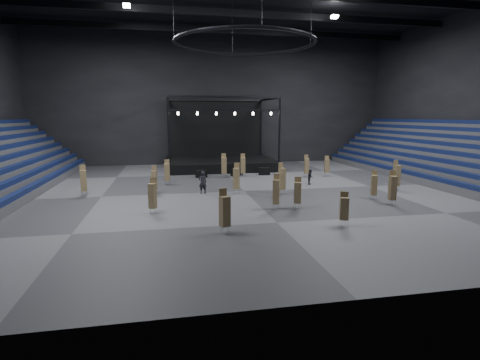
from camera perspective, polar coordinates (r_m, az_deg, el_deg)
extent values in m
plane|color=#4F4F52|center=(34.39, 0.66, -1.70)|extent=(50.00, 50.00, 0.00)
cube|color=black|center=(54.48, -3.89, 12.01)|extent=(50.00, 0.20, 18.00)
cube|color=black|center=(13.98, 19.38, 18.16)|extent=(50.00, 0.20, 18.00)
cube|color=#0C1436|center=(35.38, -29.44, -1.09)|extent=(0.59, 40.00, 0.40)
cube|color=#0C1436|center=(35.56, -30.91, 0.06)|extent=(0.59, 40.00, 0.40)
cube|color=#0C1436|center=(35.78, -32.37, 1.20)|extent=(0.59, 40.00, 0.40)
cube|color=#47484A|center=(43.91, 29.17, 0.05)|extent=(7.20, 40.00, 0.75)
cube|color=#0C1436|center=(41.79, 25.79, 0.69)|extent=(0.59, 40.00, 0.40)
cube|color=#47484A|center=(44.15, 29.66, 0.55)|extent=(6.30, 40.00, 1.50)
cube|color=#0C1436|center=(42.23, 26.84, 1.72)|extent=(0.59, 40.00, 0.40)
cube|color=#47484A|center=(44.39, 30.14, 1.04)|extent=(5.40, 40.00, 2.25)
cube|color=#0C1436|center=(42.71, 27.87, 2.73)|extent=(0.59, 40.00, 0.40)
cube|color=#47484A|center=(44.64, 30.62, 1.53)|extent=(4.50, 40.00, 3.00)
cube|color=#0C1436|center=(43.21, 28.89, 3.72)|extent=(0.59, 40.00, 0.40)
cube|color=#47484A|center=(44.90, 31.09, 2.01)|extent=(3.60, 40.00, 3.75)
cube|color=#0C1436|center=(43.73, 29.88, 4.69)|extent=(0.59, 40.00, 0.40)
cube|color=#47484A|center=(45.16, 31.56, 2.49)|extent=(2.70, 40.00, 4.50)
cube|color=#0C1436|center=(44.28, 30.84, 5.63)|extent=(0.59, 40.00, 0.40)
cube|color=#47484A|center=(45.43, 32.02, 2.96)|extent=(1.80, 40.00, 5.25)
cube|color=#0C1436|center=(44.86, 31.79, 6.54)|extent=(0.59, 40.00, 0.40)
cube|color=#47484A|center=(45.70, 32.47, 3.42)|extent=(0.90, 40.00, 6.00)
cube|color=#0C1436|center=(45.45, 32.72, 7.43)|extent=(0.59, 40.00, 0.40)
cube|color=black|center=(49.38, -2.98, 2.49)|extent=(14.00, 10.00, 1.20)
cube|color=black|center=(53.77, -3.75, 7.99)|extent=(13.30, 0.30, 8.00)
cylinder|color=black|center=(43.94, -10.80, 7.33)|extent=(0.24, 0.24, 7.80)
cylinder|color=black|center=(53.14, -10.86, 7.71)|extent=(0.24, 0.24, 7.80)
cylinder|color=black|center=(45.95, 6.04, 7.54)|extent=(0.24, 0.24, 7.80)
cylinder|color=black|center=(54.81, 3.20, 7.93)|extent=(0.24, 0.24, 7.80)
cube|color=black|center=(44.49, -2.22, 12.54)|extent=(13.40, 0.25, 0.25)
cube|color=black|center=(53.59, -3.77, 12.05)|extent=(13.40, 0.25, 0.25)
cube|color=black|center=(44.44, -2.21, 10.61)|extent=(13.40, 0.20, 0.20)
cylinder|color=white|center=(43.93, -9.42, 9.98)|extent=(0.24, 0.24, 0.35)
cylinder|color=white|center=(44.05, -6.52, 10.04)|extent=(0.24, 0.24, 0.35)
cylinder|color=white|center=(44.28, -3.64, 10.08)|extent=(0.24, 0.24, 0.35)
cylinder|color=white|center=(44.62, -0.79, 10.10)|extent=(0.24, 0.24, 0.35)
cylinder|color=white|center=(45.06, 2.01, 10.09)|extent=(0.24, 0.24, 0.35)
cylinder|color=white|center=(45.61, 4.74, 10.06)|extent=(0.24, 0.24, 0.35)
torus|color=black|center=(34.27, 0.71, 20.13)|extent=(12.30, 12.30, 0.30)
cylinder|color=black|center=(36.46, 10.82, 23.35)|extent=(0.04, 0.04, 5.00)
cylinder|color=black|center=(40.54, -1.14, 22.10)|extent=(0.04, 0.04, 5.00)
cylinder|color=black|center=(34.14, -10.17, 24.32)|extent=(0.04, 0.04, 5.00)
cube|color=black|center=(41.89, -1.41, 24.08)|extent=(49.00, 0.35, 0.70)
cube|color=black|center=(49.59, -3.07, 21.81)|extent=(49.00, 0.35, 0.70)
cube|color=white|center=(38.41, -16.88, 24.09)|extent=(0.60, 0.60, 0.25)
cube|color=white|center=(41.81, 14.21, 22.98)|extent=(0.60, 0.60, 0.25)
cube|color=black|center=(42.18, -5.91, 0.94)|extent=(1.34, 0.93, 0.81)
cube|color=black|center=(43.18, -0.52, 1.23)|extent=(1.45, 1.07, 0.87)
cube|color=black|center=(43.87, 3.73, 1.34)|extent=(1.34, 0.76, 0.85)
cylinder|color=silver|center=(42.86, 9.92, 0.70)|extent=(0.03, 0.03, 0.39)
cylinder|color=silver|center=(43.20, 9.75, 0.78)|extent=(0.03, 0.03, 0.39)
cylinder|color=silver|center=(42.99, 10.39, 0.71)|extent=(0.03, 0.03, 0.39)
cylinder|color=silver|center=(43.34, 10.21, 0.79)|extent=(0.03, 0.03, 0.39)
cube|color=#9B8155|center=(42.95, 10.11, 2.12)|extent=(0.49, 0.49, 1.70)
cube|color=#9B8155|center=(43.04, 10.06, 3.21)|extent=(0.45, 0.08, 0.94)
cylinder|color=silver|center=(42.12, 0.23, 0.72)|extent=(0.03, 0.03, 0.44)
cylinder|color=silver|center=(42.52, 0.12, 0.81)|extent=(0.03, 0.03, 0.44)
cylinder|color=silver|center=(42.20, 0.78, 0.74)|extent=(0.03, 0.03, 0.44)
cylinder|color=silver|center=(42.60, 0.66, 0.82)|extent=(0.03, 0.03, 0.44)
cube|color=#9B8155|center=(42.20, 0.45, 2.25)|extent=(0.59, 0.59, 1.77)
cube|color=#9B8155|center=(42.32, 0.43, 3.41)|extent=(0.51, 0.13, 0.97)
cylinder|color=silver|center=(31.11, 22.01, -3.27)|extent=(0.03, 0.03, 0.41)
cylinder|color=silver|center=(31.43, 21.63, -3.12)|extent=(0.03, 0.03, 0.41)
cylinder|color=silver|center=(31.32, 22.60, -3.22)|extent=(0.03, 0.03, 0.41)
cylinder|color=silver|center=(31.63, 22.22, -3.08)|extent=(0.03, 0.03, 0.41)
cube|color=#9B8155|center=(31.15, 22.24, -1.14)|extent=(0.55, 0.55, 1.86)
cube|color=#9B8155|center=(31.19, 22.19, 0.52)|extent=(0.47, 0.13, 1.02)
cylinder|color=silver|center=(27.11, -13.51, -4.69)|extent=(0.03, 0.03, 0.39)
cylinder|color=silver|center=(27.46, -13.47, -4.50)|extent=(0.03, 0.03, 0.39)
cylinder|color=silver|center=(27.09, -12.73, -4.67)|extent=(0.03, 0.03, 0.39)
cylinder|color=silver|center=(27.45, -12.71, -4.48)|extent=(0.03, 0.03, 0.39)
cube|color=#9B8155|center=(27.04, -13.19, -2.37)|extent=(0.61, 0.61, 1.77)
cube|color=#9B8155|center=(27.05, -13.09, -0.55)|extent=(0.43, 0.23, 0.98)
cylinder|color=silver|center=(22.03, -2.77, -7.73)|extent=(0.03, 0.03, 0.43)
cylinder|color=silver|center=(22.42, -2.92, -7.42)|extent=(0.03, 0.03, 0.43)
cylinder|color=silver|center=(22.09, -1.71, -7.67)|extent=(0.03, 0.03, 0.43)
cylinder|color=silver|center=(22.48, -1.88, -7.37)|extent=(0.03, 0.03, 0.43)
cube|color=#9B8155|center=(21.95, -2.34, -4.78)|extent=(0.67, 0.67, 1.78)
cube|color=#9B8155|center=(21.94, -2.63, -2.53)|extent=(0.49, 0.23, 0.98)
cylinder|color=silver|center=(32.61, 19.54, -2.57)|extent=(0.03, 0.03, 0.37)
cylinder|color=silver|center=(32.90, 19.23, -2.45)|extent=(0.03, 0.03, 0.37)
cylinder|color=silver|center=(32.79, 20.07, -2.54)|extent=(0.03, 0.03, 0.37)
cylinder|color=silver|center=(33.08, 19.76, -2.42)|extent=(0.03, 0.03, 0.37)
cube|color=#9B8155|center=(32.65, 19.75, -0.75)|extent=(0.57, 0.57, 1.66)
cube|color=#9B8155|center=(32.71, 19.77, 0.65)|extent=(0.42, 0.20, 0.91)
cylinder|color=silver|center=(33.10, -0.83, -1.78)|extent=(0.03, 0.03, 0.42)
cylinder|color=silver|center=(33.49, -0.95, -1.65)|extent=(0.03, 0.03, 0.42)
cylinder|color=silver|center=(33.17, -0.15, -1.76)|extent=(0.03, 0.03, 0.42)
cylinder|color=silver|center=(33.56, -0.28, -1.62)|extent=(0.03, 0.03, 0.42)
cube|color=#9B8155|center=(33.12, -0.56, 0.23)|extent=(0.66, 0.66, 1.86)
cube|color=#9B8155|center=(33.19, -0.48, 1.78)|extent=(0.47, 0.25, 1.02)
cylinder|color=silver|center=(27.74, 5.23, -4.13)|extent=(0.03, 0.03, 0.39)
cylinder|color=silver|center=(28.09, 5.02, -3.95)|extent=(0.03, 0.03, 0.39)
cylinder|color=silver|center=(27.85, 5.96, -4.09)|extent=(0.03, 0.03, 0.39)
cylinder|color=silver|center=(28.19, 5.74, -3.91)|extent=(0.03, 0.03, 0.39)
cube|color=#9B8155|center=(27.73, 5.53, -1.82)|extent=(0.61, 0.61, 1.81)
cube|color=#9B8155|center=(27.76, 5.60, -0.02)|extent=(0.43, 0.23, 0.99)
cylinder|color=silver|center=(38.08, -11.30, -0.45)|extent=(0.03, 0.03, 0.42)
cylinder|color=silver|center=(38.47, -11.30, -0.35)|extent=(0.03, 0.03, 0.42)
cylinder|color=silver|center=(38.08, -10.70, -0.43)|extent=(0.03, 0.03, 0.42)
cylinder|color=silver|center=(38.47, -10.70, -0.33)|extent=(0.03, 0.03, 0.42)
cube|color=#9B8155|center=(38.10, -11.05, 1.18)|extent=(0.54, 0.54, 1.70)
cube|color=#9B8155|center=(38.20, -11.07, 2.41)|extent=(0.49, 0.10, 0.93)
cylinder|color=silver|center=(33.69, -13.17, -1.88)|extent=(0.03, 0.03, 0.37)
cylinder|color=silver|center=(34.04, -13.15, -1.76)|extent=(0.03, 0.03, 0.37)
cylinder|color=silver|center=(33.68, -12.58, -1.86)|extent=(0.03, 0.03, 0.37)
cylinder|color=silver|center=(34.03, -12.56, -1.75)|extent=(0.03, 0.03, 0.37)
cube|color=#9B8155|center=(33.67, -12.93, -0.06)|extent=(0.51, 0.51, 1.73)
cube|color=#9B8155|center=(33.72, -12.93, 1.36)|extent=(0.43, 0.12, 0.95)
cylinder|color=silver|center=(41.75, -2.69, 0.64)|extent=(0.03, 0.03, 0.45)
cylinder|color=silver|center=(42.17, -2.77, 0.73)|extent=(0.03, 0.03, 0.45)
cylinder|color=silver|center=(41.82, -2.12, 0.65)|extent=(0.03, 0.03, 0.45)
cylinder|color=silver|center=(42.23, -2.21, 0.74)|extent=(0.03, 0.03, 0.45)
cube|color=#9B8155|center=(41.83, -2.46, 2.21)|extent=(0.55, 0.55, 1.80)
cube|color=#9B8155|center=(41.95, -2.50, 3.40)|extent=(0.51, 0.08, 0.99)
cylinder|color=silver|center=(37.45, 22.56, -1.19)|extent=(0.03, 0.03, 0.42)
cylinder|color=silver|center=(37.77, 22.23, -1.07)|extent=(0.03, 0.03, 0.42)
cylinder|color=silver|center=(37.67, 23.07, -1.16)|extent=(0.03, 0.03, 0.42)
cylinder|color=silver|center=(37.99, 22.73, -1.05)|extent=(0.03, 0.03, 0.42)
cube|color=#9B8155|center=(37.53, 22.76, 0.64)|extent=(0.59, 0.59, 1.92)
cube|color=#9B8155|center=(37.56, 22.63, 2.06)|extent=(0.48, 0.15, 1.06)
cylinder|color=silver|center=(43.71, 12.93, 0.79)|extent=(0.03, 0.03, 0.42)
cylinder|color=silver|center=(44.07, 12.72, 0.87)|extent=(0.03, 0.03, 0.42)
cylinder|color=silver|center=(43.87, 13.41, 0.81)|extent=(0.03, 0.03, 0.42)
cylinder|color=silver|center=(44.23, 13.20, 0.89)|extent=(0.03, 0.03, 0.42)
cube|color=#9B8155|center=(43.84, 13.11, 2.11)|extent=(0.59, 0.59, 1.55)
cube|color=#9B8155|center=(43.95, 13.09, 3.08)|extent=(0.49, 0.15, 0.85)
cylinder|color=silver|center=(34.85, -23.02, -1.98)|extent=(0.03, 0.03, 0.42)
cylinder|color=silver|center=(35.23, -22.89, -1.85)|extent=(0.03, 0.03, 0.42)
cylinder|color=silver|center=(34.76, -22.37, -1.97)|extent=(0.03, 0.03, 0.42)
cylinder|color=silver|center=(35.15, -22.25, -1.84)|extent=(0.03, 0.03, 0.42)
cube|color=#9B8155|center=(34.80, -22.75, -0.10)|extent=(0.60, 0.60, 1.82)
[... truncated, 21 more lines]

